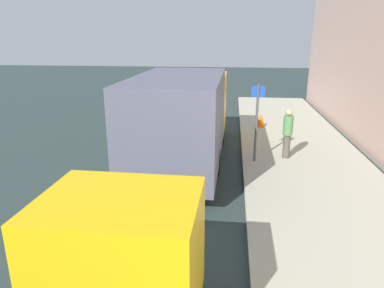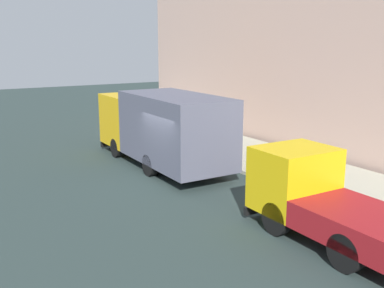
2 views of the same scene
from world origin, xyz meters
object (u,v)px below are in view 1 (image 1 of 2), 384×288
object	(u,v)px
large_utility_truck	(184,114)
pedestrian_walking	(288,132)
traffic_cone_orange	(261,120)
street_sign_post	(257,117)

from	to	relation	value
large_utility_truck	pedestrian_walking	bearing A→B (deg)	6.18
pedestrian_walking	traffic_cone_orange	size ratio (longest dim) A/B	2.69
street_sign_post	pedestrian_walking	bearing A→B (deg)	21.93
large_utility_truck	traffic_cone_orange	distance (m)	5.63
traffic_cone_orange	pedestrian_walking	bearing A→B (deg)	-82.32
pedestrian_walking	street_sign_post	bearing A→B (deg)	-29.07
large_utility_truck	pedestrian_walking	distance (m)	3.60
large_utility_truck	street_sign_post	distance (m)	2.43
traffic_cone_orange	street_sign_post	xyz separation A→B (m)	(-0.52, -4.75, 1.22)
pedestrian_walking	street_sign_post	distance (m)	1.34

